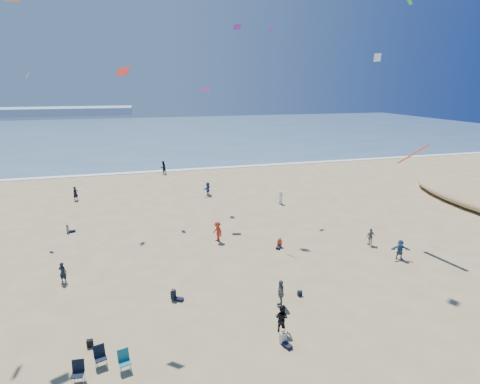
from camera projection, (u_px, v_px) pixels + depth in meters
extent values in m
cube|color=#476B84|center=(150.00, 132.00, 103.70)|extent=(220.00, 100.00, 0.06)
cube|color=white|center=(164.00, 171.00, 57.36)|extent=(220.00, 1.20, 0.08)
imported|color=gray|center=(371.00, 237.00, 30.77)|extent=(0.87, 0.38, 1.46)
imported|color=black|center=(76.00, 194.00, 42.68)|extent=(0.71, 0.68, 1.63)
imported|color=black|center=(163.00, 167.00, 55.43)|extent=(1.19, 1.13, 1.93)
imported|color=#2C537A|center=(400.00, 250.00, 28.29)|extent=(1.48, 0.93, 1.53)
imported|color=black|center=(63.00, 272.00, 24.93)|extent=(0.62, 0.52, 1.45)
imported|color=black|center=(282.00, 318.00, 19.91)|extent=(0.96, 0.97, 1.58)
imported|color=#33498D|center=(208.00, 189.00, 44.65)|extent=(1.33, 1.47, 1.63)
imported|color=#B32619|center=(217.00, 232.00, 31.50)|extent=(1.03, 1.28, 1.73)
imported|color=white|center=(280.00, 198.00, 41.46)|extent=(0.64, 0.80, 1.44)
imported|color=slate|center=(281.00, 293.00, 22.19)|extent=(0.70, 1.09, 1.73)
cube|color=black|center=(90.00, 343.00, 18.90)|extent=(0.30, 0.22, 0.38)
cube|color=black|center=(300.00, 293.00, 23.47)|extent=(0.28, 0.18, 0.34)
cube|color=red|center=(123.00, 71.00, 20.09)|extent=(0.87, 0.84, 0.44)
cube|color=yellow|center=(28.00, 75.00, 32.02)|extent=(0.43, 0.58, 0.50)
cube|color=#2AB4E6|center=(151.00, 64.00, 36.39)|extent=(0.28, 0.68, 0.36)
cube|color=#6A278A|center=(237.00, 27.00, 32.13)|extent=(0.58, 0.80, 0.49)
cube|color=#681A93|center=(271.00, 30.00, 37.35)|extent=(0.77, 0.76, 0.46)
cube|color=green|center=(409.00, 1.00, 28.19)|extent=(0.48, 0.55, 0.51)
cube|color=purple|center=(205.00, 89.00, 35.40)|extent=(0.84, 0.53, 0.33)
cube|color=white|center=(377.00, 57.00, 33.10)|extent=(0.62, 0.59, 0.69)
cube|color=#F24C19|center=(413.00, 155.00, 29.47)|extent=(0.35, 2.64, 1.87)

